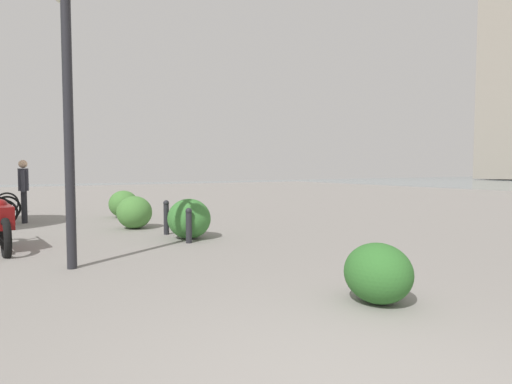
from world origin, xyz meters
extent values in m
cylinder|color=#232328|center=(4.80, 1.12, 2.06)|extent=(0.14, 0.14, 4.12)
torus|color=black|center=(6.27, 1.97, 0.30)|extent=(0.73, 0.19, 0.72)
cube|color=maroon|center=(6.94, 2.04, 0.62)|extent=(1.13, 0.43, 0.40)
torus|color=black|center=(10.70, 2.06, 0.33)|extent=(0.07, 0.72, 0.72)
torus|color=black|center=(12.15, 1.97, 0.33)|extent=(0.15, 0.72, 0.72)
torus|color=black|center=(14.17, 1.98, 0.33)|extent=(0.16, 0.72, 0.72)
cylinder|color=black|center=(11.16, 1.55, 0.45)|extent=(0.14, 0.14, 0.90)
cylinder|color=black|center=(10.96, 1.57, 0.45)|extent=(0.14, 0.14, 0.90)
cube|color=#2D2D38|center=(11.06, 1.56, 1.18)|extent=(0.42, 0.27, 0.60)
sphere|color=tan|center=(11.06, 1.56, 1.60)|extent=(0.22, 0.22, 0.22)
cylinder|color=#2D2D38|center=(11.32, 1.54, 1.15)|extent=(0.10, 0.10, 0.58)
cylinder|color=#2D2D38|center=(10.80, 1.58, 1.15)|extent=(0.10, 0.10, 0.58)
cylinder|color=#232328|center=(5.89, -1.15, 0.30)|extent=(0.12, 0.12, 0.60)
sphere|color=#232328|center=(5.89, -1.15, 0.64)|extent=(0.13, 0.13, 0.13)
cylinder|color=#232328|center=(7.16, -1.11, 0.33)|extent=(0.12, 0.12, 0.67)
sphere|color=#232328|center=(7.16, -1.11, 0.71)|extent=(0.13, 0.13, 0.13)
ellipsoid|color=#2D6628|center=(1.36, -1.58, 0.33)|extent=(0.78, 0.71, 0.67)
ellipsoid|color=#477F38|center=(10.97, -1.06, 0.41)|extent=(0.95, 0.86, 0.81)
ellipsoid|color=#477F38|center=(8.46, -0.74, 0.40)|extent=(0.94, 0.85, 0.80)
ellipsoid|color=#387533|center=(6.39, -1.35, 0.42)|extent=(0.99, 0.89, 0.84)
camera|label=1|loc=(-1.83, 1.89, 1.49)|focal=29.17mm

